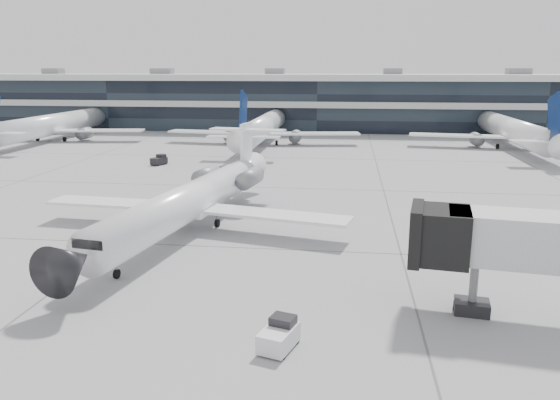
# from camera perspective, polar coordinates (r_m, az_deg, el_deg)

# --- Properties ---
(ground) EXTENTS (220.00, 220.00, 0.00)m
(ground) POSITION_cam_1_polar(r_m,az_deg,el_deg) (38.21, -2.62, -5.06)
(ground) COLOR gray
(ground) RESTS_ON ground
(terminal) EXTENTS (170.00, 22.00, 10.00)m
(terminal) POSITION_cam_1_polar(r_m,az_deg,el_deg) (118.06, 4.20, 9.98)
(terminal) COLOR black
(terminal) RESTS_ON ground
(bg_jet_left) EXTENTS (32.00, 40.00, 9.60)m
(bg_jet_left) POSITION_cam_1_polar(r_m,az_deg,el_deg) (104.87, -22.25, 5.83)
(bg_jet_left) COLOR white
(bg_jet_left) RESTS_ON ground
(bg_jet_center) EXTENTS (32.00, 40.00, 9.60)m
(bg_jet_center) POSITION_cam_1_polar(r_m,az_deg,el_deg) (92.60, -1.74, 5.94)
(bg_jet_center) COLOR white
(bg_jet_center) RESTS_ON ground
(bg_jet_right) EXTENTS (32.00, 40.00, 9.60)m
(bg_jet_right) POSITION_cam_1_polar(r_m,az_deg,el_deg) (95.04, 22.93, 5.08)
(bg_jet_right) COLOR white
(bg_jet_right) RESTS_ON ground
(regional_jet) EXTENTS (24.68, 30.78, 7.12)m
(regional_jet) POSITION_cam_1_polar(r_m,az_deg,el_deg) (42.44, -9.16, 0.08)
(regional_jet) COLOR white
(regional_jet) RESTS_ON ground
(baggage_tug) EXTENTS (1.84, 2.41, 1.36)m
(baggage_tug) POSITION_cam_1_polar(r_m,az_deg,el_deg) (25.02, -0.08, -13.97)
(baggage_tug) COLOR silver
(baggage_tug) RESTS_ON ground
(traffic_cone) EXTENTS (0.44, 0.44, 0.58)m
(traffic_cone) POSITION_cam_1_polar(r_m,az_deg,el_deg) (49.06, -15.18, -1.00)
(traffic_cone) COLOR orange
(traffic_cone) RESTS_ON ground
(far_tug) EXTENTS (1.95, 2.42, 1.34)m
(far_tug) POSITION_cam_1_polar(r_m,az_deg,el_deg) (73.19, -12.51, 4.09)
(far_tug) COLOR black
(far_tug) RESTS_ON ground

